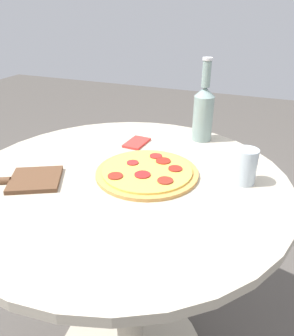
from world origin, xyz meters
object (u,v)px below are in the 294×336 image
at_px(beer_bottle, 203,111).
at_px(pizza, 147,172).
at_px(pizza_paddle, 23,180).
at_px(drinking_glass, 245,166).

bearing_deg(beer_bottle, pizza, 165.30).
bearing_deg(pizza_paddle, drinking_glass, 173.78).
height_order(pizza_paddle, drinking_glass, drinking_glass).
height_order(pizza, drinking_glass, drinking_glass).
bearing_deg(pizza_paddle, pizza, -178.68).
height_order(pizza, pizza_paddle, pizza).
distance_m(pizza, beer_bottle, 0.33).
distance_m(pizza, pizza_paddle, 0.34).
relative_size(pizza, drinking_glass, 2.97).
distance_m(pizza_paddle, drinking_glass, 0.59).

